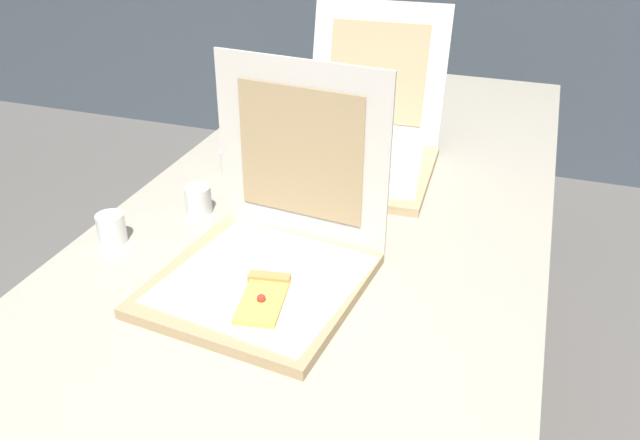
{
  "coord_description": "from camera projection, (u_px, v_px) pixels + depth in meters",
  "views": [
    {
      "loc": [
        0.4,
        -0.64,
        1.47
      ],
      "look_at": [
        0.02,
        0.45,
        0.81
      ],
      "focal_mm": 36.07,
      "sensor_mm": 36.0,
      "label": 1
    }
  ],
  "objects": [
    {
      "name": "pizza_box_middle",
      "position": [
        361.0,
        146.0,
        1.68
      ],
      "size": [
        0.39,
        0.49,
        0.38
      ],
      "rotation": [
        0.0,
        0.0,
        0.05
      ],
      "color": "tan",
      "rests_on": "table"
    },
    {
      "name": "cup_white_mid",
      "position": [
        232.0,
        163.0,
        1.64
      ],
      "size": [
        0.06,
        0.06,
        0.06
      ],
      "primitive_type": "cylinder",
      "color": "white",
      "rests_on": "table"
    },
    {
      "name": "cup_white_near_left",
      "position": [
        112.0,
        228.0,
        1.36
      ],
      "size": [
        0.06,
        0.06,
        0.06
      ],
      "primitive_type": "cylinder",
      "color": "white",
      "rests_on": "table"
    },
    {
      "name": "cup_white_near_center",
      "position": [
        198.0,
        200.0,
        1.47
      ],
      "size": [
        0.06,
        0.06,
        0.06
      ],
      "primitive_type": "cylinder",
      "color": "white",
      "rests_on": "table"
    },
    {
      "name": "table",
      "position": [
        335.0,
        223.0,
        1.53
      ],
      "size": [
        0.97,
        2.25,
        0.75
      ],
      "color": "#BCB29E",
      "rests_on": "ground"
    },
    {
      "name": "pizza_box_front",
      "position": [
        268.0,
        254.0,
        1.23
      ],
      "size": [
        0.41,
        0.42,
        0.39
      ],
      "rotation": [
        0.0,
        0.0,
        -0.1
      ],
      "color": "tan",
      "rests_on": "table"
    }
  ]
}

